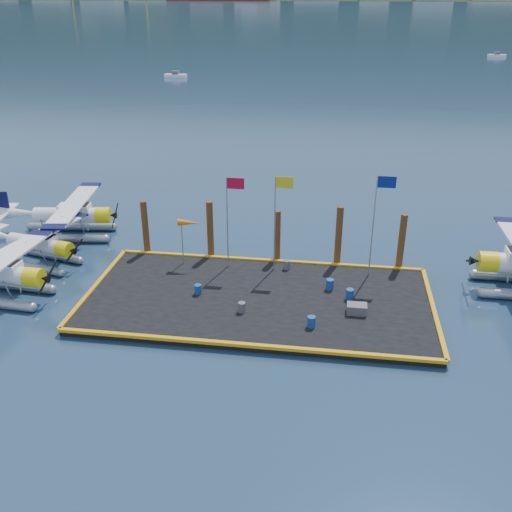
{
  "coord_description": "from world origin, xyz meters",
  "views": [
    {
      "loc": [
        4.06,
        -28.92,
        16.83
      ],
      "look_at": [
        -0.42,
        2.0,
        2.11
      ],
      "focal_mm": 40.0,
      "sensor_mm": 36.0,
      "label": 1
    }
  ],
  "objects": [
    {
      "name": "piling_4",
      "position": [
        8.5,
        5.4,
        2.0
      ],
      "size": [
        0.44,
        0.44,
        4.0
      ],
      "primitive_type": "cylinder",
      "color": "#4F2B16",
      "rests_on": "ground"
    },
    {
      "name": "crate",
      "position": [
        5.69,
        -1.01,
        0.68
      ],
      "size": [
        1.1,
        0.73,
        0.55
      ],
      "primitive_type": "cube",
      "color": "#4F4E53",
      "rests_on": "dock"
    },
    {
      "name": "piling_1",
      "position": [
        -4.0,
        5.4,
        2.1
      ],
      "size": [
        0.44,
        0.44,
        4.2
      ],
      "primitive_type": "cylinder",
      "color": "#4F2B16",
      "rests_on": "ground"
    },
    {
      "name": "drum_5",
      "position": [
        1.31,
        3.94,
        0.7
      ],
      "size": [
        0.42,
        0.42,
        0.59
      ],
      "primitive_type": "cylinder",
      "color": "#4F4E53",
      "rests_on": "dock"
    },
    {
      "name": "piling_2",
      "position": [
        0.5,
        5.4,
        1.9
      ],
      "size": [
        0.44,
        0.44,
        3.8
      ],
      "primitive_type": "cylinder",
      "color": "#4F2B16",
      "rests_on": "ground"
    },
    {
      "name": "drum_3",
      "position": [
        -0.67,
        -1.78,
        0.69
      ],
      "size": [
        0.41,
        0.41,
        0.58
      ],
      "primitive_type": "cylinder",
      "color": "#4F4E53",
      "rests_on": "dock"
    },
    {
      "name": "drum_0",
      "position": [
        -3.58,
        -0.1,
        0.69
      ],
      "size": [
        0.42,
        0.42,
        0.59
      ],
      "primitive_type": "cylinder",
      "color": "navy",
      "rests_on": "dock"
    },
    {
      "name": "ground",
      "position": [
        0.0,
        0.0,
        0.0
      ],
      "size": [
        4000.0,
        4000.0,
        0.0
      ],
      "primitive_type": "plane",
      "color": "navy",
      "rests_on": "ground"
    },
    {
      "name": "windsock",
      "position": [
        -5.03,
        3.8,
        3.23
      ],
      "size": [
        1.4,
        0.44,
        3.12
      ],
      "color": "#96979E",
      "rests_on": "dock"
    },
    {
      "name": "seaplane_c",
      "position": [
        -15.11,
        7.9,
        1.52
      ],
      "size": [
        8.96,
        9.86,
        3.49
      ],
      "rotation": [
        0.0,
        0.0,
        -1.43
      ],
      "color": "#91979E",
      "rests_on": "ground"
    },
    {
      "name": "dock_bumpers",
      "position": [
        0.0,
        0.0,
        0.49
      ],
      "size": [
        20.25,
        10.25,
        0.18
      ],
      "primitive_type": null,
      "color": "orange",
      "rests_on": "dock"
    },
    {
      "name": "piling_3",
      "position": [
        4.5,
        5.4,
        2.15
      ],
      "size": [
        0.44,
        0.44,
        4.3
      ],
      "primitive_type": "cylinder",
      "color": "#4F2B16",
      "rests_on": "ground"
    },
    {
      "name": "dock",
      "position": [
        0.0,
        0.0,
        0.2
      ],
      "size": [
        20.0,
        10.0,
        0.4
      ],
      "primitive_type": "cube",
      "color": "black",
      "rests_on": "ground"
    },
    {
      "name": "flagpole_red",
      "position": [
        -2.29,
        3.8,
        4.4
      ],
      "size": [
        1.14,
        0.08,
        6.0
      ],
      "color": "#96979E",
      "rests_on": "dock"
    },
    {
      "name": "drum_4",
      "position": [
        5.31,
        0.52,
        0.72
      ],
      "size": [
        0.46,
        0.46,
        0.65
      ],
      "primitive_type": "cylinder",
      "color": "navy",
      "rests_on": "dock"
    },
    {
      "name": "drum_2",
      "position": [
        4.12,
        1.59,
        0.73
      ],
      "size": [
        0.46,
        0.46,
        0.65
      ],
      "primitive_type": "cylinder",
      "color": "navy",
      "rests_on": "dock"
    },
    {
      "name": "drum_1",
      "position": [
        3.26,
        -2.8,
        0.71
      ],
      "size": [
        0.44,
        0.44,
        0.62
      ],
      "primitive_type": "cylinder",
      "color": "navy",
      "rests_on": "dock"
    },
    {
      "name": "seaplane_b",
      "position": [
        -15.15,
        3.07,
        1.31
      ],
      "size": [
        7.86,
        8.51,
        3.02
      ],
      "rotation": [
        0.0,
        0.0,
        -1.81
      ],
      "color": "#91979E",
      "rests_on": "ground"
    },
    {
      "name": "flagpole_blue",
      "position": [
        6.7,
        3.8,
        4.69
      ],
      "size": [
        1.14,
        0.08,
        6.5
      ],
      "color": "#96979E",
      "rests_on": "dock"
    },
    {
      "name": "piling_0",
      "position": [
        -8.5,
        5.4,
        2.0
      ],
      "size": [
        0.44,
        0.44,
        4.0
      ],
      "primitive_type": "cylinder",
      "color": "#4F2B16",
      "rests_on": "ground"
    },
    {
      "name": "flagpole_yellow",
      "position": [
        0.7,
        3.8,
        4.51
      ],
      "size": [
        1.14,
        0.08,
        6.2
      ],
      "color": "#96979E",
      "rests_on": "dock"
    }
  ]
}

